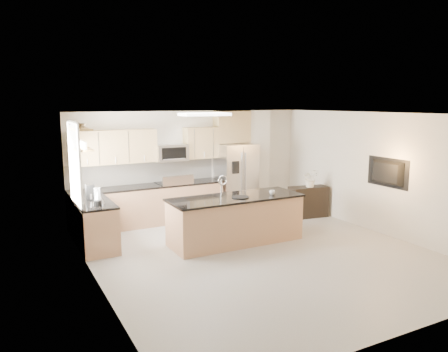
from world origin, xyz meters
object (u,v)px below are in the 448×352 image
platter (240,197)px  television (385,173)px  blender (97,198)px  flower_vase (311,174)px  refrigerator (236,179)px  kettle (98,197)px  cup (272,192)px  range (174,202)px  island (236,219)px  credenza (308,202)px  microwave (171,153)px  coffee_maker (90,193)px  bowl (78,125)px

platter → television: 3.12m
blender → television: 5.82m
flower_vase → refrigerator: bearing=139.5°
blender → kettle: bearing=74.4°
refrigerator → flower_vase: (1.41, -1.20, 0.20)m
cup → blender: 3.43m
range → island: size_ratio=0.42×
cup → television: 2.43m
range → credenza: size_ratio=1.20×
credenza → cup: size_ratio=8.08×
platter → flower_vase: (2.51, 0.95, 0.14)m
microwave → coffee_maker: size_ratio=2.48×
range → bowl: (-2.25, -0.88, 1.92)m
range → cup: range is taller
television → blender: bearing=73.8°
range → platter: range is taller
platter → kettle: bearing=161.1°
cup → television: television is taller
refrigerator → credenza: bearing=-39.0°
range → television: 4.78m
refrigerator → credenza: 1.89m
range → flower_vase: (3.07, -1.25, 0.62)m
island → refrigerator: bearing=60.6°
kettle → cup: bearing=-16.1°
flower_vase → television: (0.44, -1.87, 0.26)m
coffee_maker → credenza: bearing=-2.9°
range → refrigerator: size_ratio=0.64×
blender → flower_vase: 5.15m
credenza → coffee_maker: (-5.17, 0.27, 0.69)m
microwave → platter: (0.55, -2.33, -0.68)m
cup → coffee_maker: coffee_maker is taller
platter → range: bearing=104.1°
blender → bowl: 1.47m
credenza → television: 2.20m
microwave → television: microwave is taller
platter → kettle: 2.73m
microwave → blender: microwave is taller
microwave → television: bearing=-42.8°
credenza → blender: 5.20m
blender → television: size_ratio=0.31×
blender → cup: bearing=-13.0°
platter → television: television is taller
island → microwave: bearing=103.1°
flower_vase → microwave: bearing=155.9°
cup → credenza: bearing=30.8°
credenza → flower_vase: flower_vase is taller
microwave → platter: 2.48m
kettle → television: 5.83m
coffee_maker → platter: bearing=-25.7°
kettle → island: bearing=-16.8°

